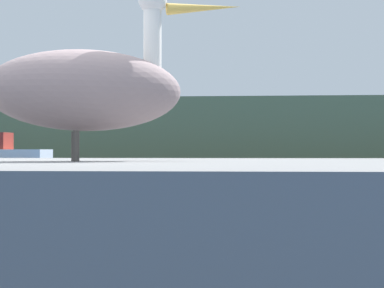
{
  "coord_description": "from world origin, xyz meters",
  "views": [
    {
      "loc": [
        1.29,
        -3.02,
        0.92
      ],
      "look_at": [
        -0.7,
        22.62,
        1.23
      ],
      "focal_mm": 58.55,
      "sensor_mm": 36.0,
      "label": 1
    }
  ],
  "objects": [
    {
      "name": "hillside_backdrop",
      "position": [
        0.0,
        67.27,
        3.23
      ],
      "size": [
        140.0,
        16.13,
        6.45
      ],
      "primitive_type": "cube",
      "color": "#6B7A51",
      "rests_on": "ground"
    },
    {
      "name": "pier_dock",
      "position": [
        0.54,
        -0.03,
        0.44
      ],
      "size": [
        3.77,
        3.02,
        0.87
      ],
      "primitive_type": "cube",
      "color": "slate",
      "rests_on": "ground"
    },
    {
      "name": "pelican",
      "position": [
        0.56,
        -0.03,
        1.23
      ],
      "size": [
        1.28,
        0.71,
        0.88
      ],
      "rotation": [
        0.0,
        0.0,
        0.32
      ],
      "color": "gray",
      "rests_on": "pier_dock"
    }
  ]
}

